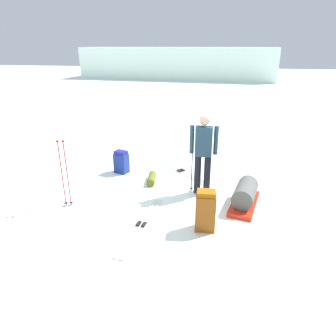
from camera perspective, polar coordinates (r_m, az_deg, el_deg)
ground_plane at (r=6.32m, az=0.00°, el=-5.90°), size 80.00×80.00×0.00m
distant_snow_ridge at (r=30.68m, az=1.87°, el=18.91°), size 18.06×5.93×2.79m
skier_standing at (r=6.28m, az=6.59°, el=3.25°), size 0.57×0.24×1.70m
ski_pair_near at (r=7.69m, az=2.41°, el=-0.57°), size 1.45×1.39×0.05m
ski_pair_far at (r=5.49m, az=-4.99°, el=-10.52°), size 0.36×1.94×0.05m
backpack_large_dark at (r=7.62m, az=-8.66°, el=1.10°), size 0.37×0.31×0.56m
backpack_bright at (r=5.24m, az=6.96°, el=-7.91°), size 0.36×0.28×0.72m
ski_poles_planted_near at (r=6.10m, az=-18.74°, el=-0.46°), size 0.16×0.10×1.35m
ski_poles_planted_far at (r=6.44m, az=5.00°, el=1.42°), size 0.18×0.10×1.26m
gear_sled at (r=6.18m, az=14.08°, el=-4.94°), size 0.66×1.23×0.49m
sleeping_mat_rolled at (r=7.07m, az=-3.05°, el=-1.99°), size 0.26×0.57×0.18m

